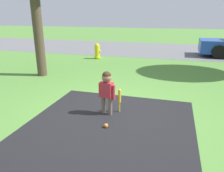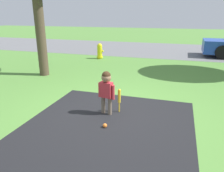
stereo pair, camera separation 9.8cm
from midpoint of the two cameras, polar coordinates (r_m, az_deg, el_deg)
name	(u,v)px [view 1 (the left image)]	position (r m, az deg, el deg)	size (l,w,h in m)	color
ground_plane	(111,111)	(4.93, -0.88, -6.50)	(60.00, 60.00, 0.00)	#518438
street_strip	(153,49)	(13.80, 10.57, 9.45)	(40.00, 6.00, 0.01)	slate
child	(107,87)	(4.56, -2.00, -0.22)	(0.38, 0.20, 0.95)	#6B5B4C
baseball_bat	(120,97)	(4.75, 1.39, -2.92)	(0.06, 0.06, 0.54)	yellow
sports_ball	(106,126)	(4.23, -2.26, -10.30)	(0.08, 0.08, 0.08)	orange
fire_hydrant	(97,51)	(10.61, -4.15, 9.05)	(0.33, 0.29, 0.73)	yellow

